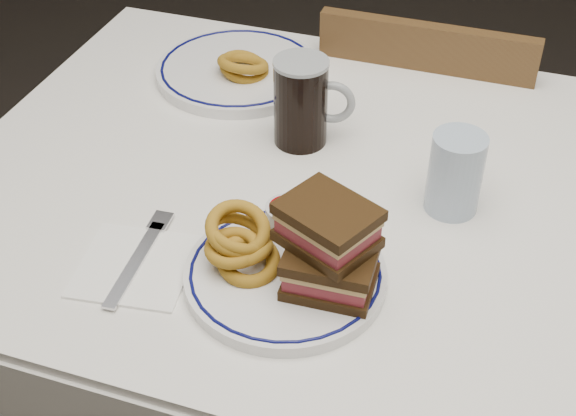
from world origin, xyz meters
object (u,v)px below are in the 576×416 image
(beer_mug, at_px, (303,101))
(chair_far, at_px, (419,168))
(far_plate, at_px, (238,70))
(reuben_sandwich, at_px, (329,248))
(main_plate, at_px, (285,274))

(beer_mug, bearing_deg, chair_far, 70.72)
(chair_far, bearing_deg, far_plate, -142.02)
(reuben_sandwich, xyz_separation_m, beer_mug, (-0.13, 0.30, -0.00))
(reuben_sandwich, bearing_deg, beer_mug, 113.26)
(main_plate, bearing_deg, chair_far, 84.91)
(chair_far, xyz_separation_m, reuben_sandwich, (-0.01, -0.70, 0.37))
(main_plate, distance_m, far_plate, 0.52)
(main_plate, xyz_separation_m, reuben_sandwich, (0.06, -0.00, 0.06))
(chair_far, height_order, reuben_sandwich, reuben_sandwich)
(reuben_sandwich, xyz_separation_m, far_plate, (-0.30, 0.46, -0.06))
(far_plate, bearing_deg, main_plate, -62.08)
(chair_far, bearing_deg, beer_mug, -109.28)
(beer_mug, bearing_deg, far_plate, 137.26)
(main_plate, height_order, reuben_sandwich, reuben_sandwich)
(main_plate, xyz_separation_m, beer_mug, (-0.08, 0.30, 0.06))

